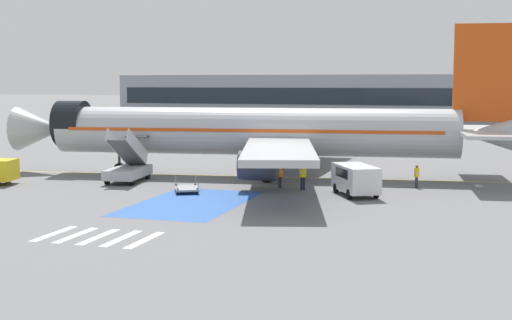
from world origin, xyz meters
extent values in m
plane|color=slate|center=(0.00, 0.00, 0.00)|extent=(600.00, 600.00, 0.00)
cube|color=gold|center=(1.51, -0.55, 0.00)|extent=(74.27, 9.51, 0.01)
cube|color=#2856A8|center=(1.51, -13.17, 0.00)|extent=(6.12, 10.93, 0.01)
cube|color=silver|center=(-1.49, -23.18, 0.00)|extent=(0.44, 3.60, 0.01)
cube|color=silver|center=(-0.29, -23.18, 0.00)|extent=(0.44, 3.60, 0.01)
cube|color=silver|center=(0.91, -23.18, 0.00)|extent=(0.44, 3.60, 0.01)
cube|color=silver|center=(2.11, -23.18, 0.00)|extent=(0.44, 3.60, 0.01)
cube|color=silver|center=(3.31, -23.18, 0.00)|extent=(0.44, 3.60, 0.01)
cylinder|color=#B7BCC4|center=(1.51, -0.55, 3.49)|extent=(31.04, 7.44, 3.63)
cone|color=#B7BCC4|center=(-15.77, -2.72, 3.49)|extent=(4.40, 4.02, 3.56)
cone|color=#B7BCC4|center=(19.50, 1.70, 3.49)|extent=(5.83, 4.13, 3.48)
cylinder|color=black|center=(-13.07, -2.38, 3.94)|extent=(2.62, 3.91, 3.66)
cube|color=#DB4C14|center=(1.51, -0.55, 3.67)|extent=(28.60, 7.20, 0.24)
cube|color=#B7BCC4|center=(5.77, -8.63, 2.94)|extent=(8.48, 16.94, 0.44)
cylinder|color=#38383D|center=(4.01, -7.35, 1.70)|extent=(2.81, 2.29, 1.98)
cube|color=#B7BCC4|center=(3.64, 8.33, 2.94)|extent=(4.60, 16.43, 0.44)
cylinder|color=#38383D|center=(2.26, 6.65, 1.70)|extent=(2.81, 2.29, 1.98)
cube|color=#DB4C14|center=(18.69, 1.60, 7.91)|extent=(5.08, 0.99, 7.03)
cube|color=#B7BCC4|center=(18.58, -1.89, 3.67)|extent=(3.96, 6.17, 0.24)
cube|color=#B7BCC4|center=(17.72, 4.95, 3.67)|extent=(3.96, 6.17, 0.24)
cylinder|color=#38383D|center=(-9.20, -1.90, 1.77)|extent=(0.20, 0.20, 2.71)
cylinder|color=black|center=(-9.20, -1.90, 0.42)|extent=(0.87, 0.38, 0.84)
cylinder|color=#38383D|center=(3.43, -3.25, 1.75)|extent=(0.24, 0.24, 2.39)
cylinder|color=black|center=(3.43, -3.25, 0.55)|extent=(1.17, 0.73, 1.10)
cylinder|color=#38383D|center=(2.70, 2.53, 1.75)|extent=(0.24, 0.24, 2.39)
cylinder|color=black|center=(2.70, 2.53, 0.55)|extent=(1.17, 0.73, 1.10)
cube|color=#ADB2BA|center=(-6.36, -5.99, 0.70)|extent=(2.78, 5.04, 0.70)
cylinder|color=black|center=(-7.49, -4.44, 0.35)|extent=(0.31, 0.72, 0.70)
cylinder|color=black|center=(-5.64, -4.21, 0.35)|extent=(0.31, 0.72, 0.70)
cylinder|color=black|center=(-7.07, -7.77, 0.35)|extent=(0.31, 0.72, 0.70)
cylinder|color=black|center=(-5.22, -7.54, 0.35)|extent=(0.31, 0.72, 0.70)
cube|color=#4C4C51|center=(-6.36, -5.99, 2.10)|extent=(1.94, 4.30, 2.23)
cube|color=#4C4C51|center=(-6.64, -3.73, 3.14)|extent=(1.77, 1.30, 0.12)
cube|color=silver|center=(-7.12, -6.09, 2.57)|extent=(0.62, 4.49, 2.94)
cube|color=silver|center=(-5.59, -5.89, 2.57)|extent=(0.62, 4.49, 2.94)
cube|color=#38383D|center=(8.56, 25.13, 0.78)|extent=(7.82, 2.81, 0.60)
cube|color=silver|center=(4.78, 25.29, 1.28)|extent=(1.81, 2.44, 1.60)
cube|color=black|center=(3.92, 25.32, 1.60)|extent=(0.12, 2.00, 0.70)
cylinder|color=#B7BCC4|center=(8.90, 25.12, 2.14)|extent=(5.41, 2.33, 2.11)
cylinder|color=gold|center=(8.90, 25.12, 2.14)|extent=(0.44, 2.17, 2.16)
cylinder|color=black|center=(5.07, 24.09, 0.48)|extent=(0.97, 0.32, 0.96)
cylinder|color=black|center=(5.17, 26.46, 0.48)|extent=(0.97, 0.32, 0.96)
cylinder|color=black|center=(8.94, 23.93, 0.48)|extent=(0.97, 0.32, 0.96)
cylinder|color=black|center=(9.03, 26.30, 0.48)|extent=(0.97, 0.32, 0.96)
cylinder|color=black|center=(11.08, 23.84, 0.48)|extent=(0.97, 0.32, 0.96)
cylinder|color=black|center=(11.18, 26.21, 0.48)|extent=(0.97, 0.32, 0.96)
cylinder|color=black|center=(-14.50, -8.94, 0.32)|extent=(0.67, 0.33, 0.64)
cube|color=silver|center=(10.56, -7.46, 1.14)|extent=(3.72, 4.62, 1.64)
cube|color=black|center=(10.56, -7.46, 1.50)|extent=(2.82, 2.97, 0.59)
cylinder|color=black|center=(11.97, -8.18, 0.32)|extent=(0.49, 0.66, 0.64)
cylinder|color=black|center=(10.43, -9.03, 0.32)|extent=(0.49, 0.66, 0.64)
cylinder|color=black|center=(10.70, -5.89, 0.32)|extent=(0.49, 0.66, 0.64)
cylinder|color=black|center=(9.16, -6.74, 0.32)|extent=(0.49, 0.66, 0.64)
cube|color=gray|center=(-0.38, -9.27, 0.26)|extent=(2.48, 2.99, 0.12)
cylinder|color=black|center=(0.65, -9.92, 0.20)|extent=(0.26, 0.40, 0.40)
cylinder|color=black|center=(-0.50, -10.48, 0.20)|extent=(0.26, 0.40, 0.40)
cylinder|color=black|center=(-0.26, -8.05, 0.20)|extent=(0.26, 0.40, 0.40)
cylinder|color=black|center=(-1.40, -8.61, 0.20)|extent=(0.26, 0.40, 0.40)
cylinder|color=gray|center=(0.77, -10.04, 0.59)|extent=(0.05, 0.05, 0.55)
cylinder|color=gray|center=(-0.48, -10.64, 0.59)|extent=(0.05, 0.05, 0.55)
cylinder|color=gray|center=(-0.28, -7.89, 0.59)|extent=(0.05, 0.05, 0.55)
cylinder|color=gray|center=(-1.52, -8.49, 0.59)|extent=(0.05, 0.05, 0.55)
cylinder|color=#2D2D33|center=(5.09, -5.63, 0.40)|extent=(0.14, 0.14, 0.79)
cylinder|color=#2D2D33|center=(5.03, -5.79, 0.40)|extent=(0.14, 0.14, 0.79)
cube|color=orange|center=(5.06, -5.71, 1.11)|extent=(0.35, 0.47, 0.63)
cube|color=silver|center=(5.06, -5.71, 1.11)|extent=(0.37, 0.48, 0.06)
sphere|color=brown|center=(5.06, -5.71, 1.53)|extent=(0.21, 0.21, 0.21)
cylinder|color=#191E38|center=(6.69, -6.14, 0.44)|extent=(0.14, 0.14, 0.87)
cylinder|color=#191E38|center=(6.85, -6.07, 0.44)|extent=(0.14, 0.14, 0.87)
cube|color=yellow|center=(6.77, -6.11, 1.22)|extent=(0.47, 0.37, 0.69)
cube|color=silver|center=(6.77, -6.11, 1.22)|extent=(0.49, 0.39, 0.06)
sphere|color=beige|center=(6.77, -6.11, 1.68)|extent=(0.24, 0.24, 0.24)
cylinder|color=#2D2D33|center=(14.02, -2.88, 0.39)|extent=(0.14, 0.14, 0.77)
cylinder|color=#2D2D33|center=(14.09, -3.03, 0.39)|extent=(0.14, 0.14, 0.77)
cube|color=yellow|center=(14.05, -2.96, 1.08)|extent=(0.38, 0.47, 0.61)
cube|color=silver|center=(14.05, -2.96, 1.08)|extent=(0.39, 0.49, 0.06)
sphere|color=brown|center=(14.05, -2.96, 1.49)|extent=(0.21, 0.21, 0.21)
cube|color=#89939E|center=(-9.32, 78.54, 4.26)|extent=(77.82, 12.00, 8.52)
cube|color=#19232D|center=(-9.32, 72.49, 4.68)|extent=(74.71, 0.10, 2.98)
camera|label=1|loc=(17.66, -52.55, 7.29)|focal=50.00mm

